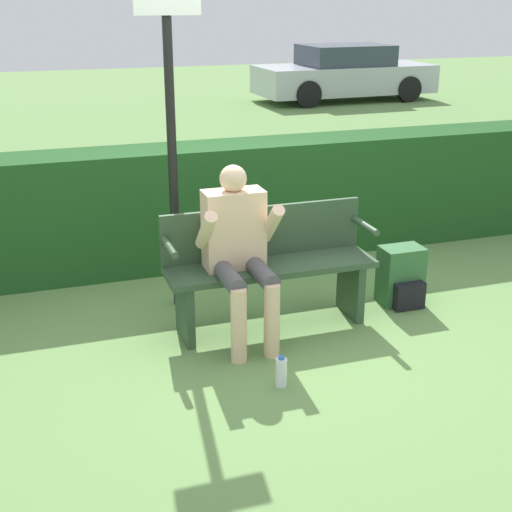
% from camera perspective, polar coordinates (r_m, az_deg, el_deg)
% --- Properties ---
extents(ground_plane, '(40.00, 40.00, 0.00)m').
position_cam_1_polar(ground_plane, '(5.42, 1.17, -5.59)').
color(ground_plane, '#668E4C').
extents(hedge_back, '(12.00, 0.56, 1.09)m').
position_cam_1_polar(hedge_back, '(6.58, -3.27, 4.22)').
color(hedge_back, '#1E4C1E').
rests_on(hedge_back, ground).
extents(park_bench, '(1.55, 0.42, 0.89)m').
position_cam_1_polar(park_bench, '(5.28, 1.01, -0.70)').
color(park_bench, '#334C33').
rests_on(park_bench, ground).
extents(person_seated, '(0.56, 0.65, 1.25)m').
position_cam_1_polar(person_seated, '(5.00, -1.40, 0.88)').
color(person_seated, beige).
rests_on(person_seated, ground).
extents(backpack, '(0.33, 0.31, 0.47)m').
position_cam_1_polar(backpack, '(5.84, 11.56, -1.66)').
color(backpack, '#336638').
rests_on(backpack, ground).
extents(water_bottle, '(0.07, 0.07, 0.22)m').
position_cam_1_polar(water_bottle, '(4.59, 2.03, -9.27)').
color(water_bottle, white).
rests_on(water_bottle, ground).
extents(signpost, '(0.48, 0.09, 2.49)m').
position_cam_1_polar(signpost, '(5.39, -6.80, 10.22)').
color(signpost, black).
rests_on(signpost, ground).
extents(parked_car, '(4.12, 1.83, 1.25)m').
position_cam_1_polar(parked_car, '(17.14, 7.08, 14.26)').
color(parked_car, '#B7BCC6').
rests_on(parked_car, ground).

